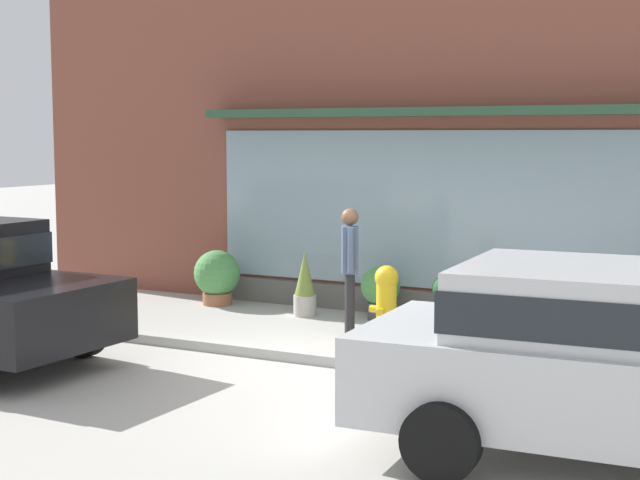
% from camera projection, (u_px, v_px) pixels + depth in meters
% --- Properties ---
extents(ground_plane, '(60.00, 60.00, 0.00)m').
position_uv_depth(ground_plane, '(343.00, 362.00, 10.80)').
color(ground_plane, '#B2AFA8').
extents(curb_strip, '(14.00, 0.24, 0.12)m').
position_uv_depth(curb_strip, '(336.00, 360.00, 10.61)').
color(curb_strip, '#B2B2AD').
rests_on(curb_strip, ground_plane).
extents(storefront, '(14.00, 0.81, 5.36)m').
position_uv_depth(storefront, '(442.00, 131.00, 13.33)').
color(storefront, brown).
rests_on(storefront, ground_plane).
extents(fire_hydrant, '(0.43, 0.40, 1.00)m').
position_uv_depth(fire_hydrant, '(386.00, 305.00, 11.52)').
color(fire_hydrant, gold).
rests_on(fire_hydrant, ground_plane).
extents(pedestrian_with_handbag, '(0.38, 0.61, 1.64)m').
position_uv_depth(pedestrian_with_handbag, '(350.00, 262.00, 12.14)').
color(pedestrian_with_handbag, '#232328').
rests_on(pedestrian_with_handbag, ground_plane).
extents(potted_plant_low_front, '(0.33, 0.33, 0.93)m').
position_uv_depth(potted_plant_low_front, '(305.00, 285.00, 13.48)').
color(potted_plant_low_front, '#B7B2A3').
rests_on(potted_plant_low_front, ground_plane).
extents(potted_plant_by_entrance, '(0.56, 0.56, 0.76)m').
position_uv_depth(potted_plant_by_entrance, '(381.00, 290.00, 13.20)').
color(potted_plant_by_entrance, '#4C4C51').
rests_on(potted_plant_by_entrance, ground_plane).
extents(potted_plant_window_right, '(0.70, 0.70, 0.83)m').
position_uv_depth(potted_plant_window_right, '(217.00, 276.00, 14.38)').
color(potted_plant_window_right, '#9E6042').
rests_on(potted_plant_window_right, ground_plane).
extents(potted_plant_window_left, '(0.38, 0.38, 0.75)m').
position_uv_depth(potted_plant_window_left, '(446.00, 298.00, 12.44)').
color(potted_plant_window_left, '#4C4C51').
rests_on(potted_plant_window_left, ground_plane).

